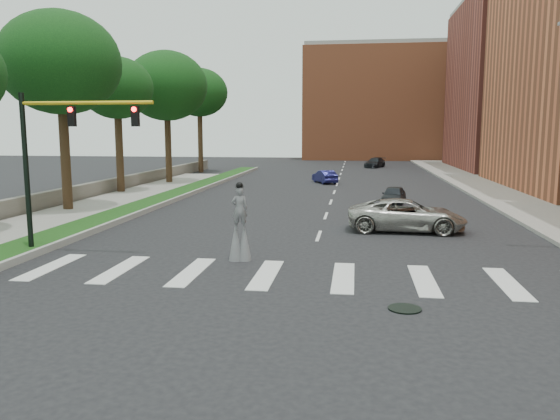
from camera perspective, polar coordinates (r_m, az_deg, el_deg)
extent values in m
plane|color=black|center=(17.26, 2.26, -7.78)|extent=(160.00, 160.00, 0.00)
cube|color=#143D11|center=(39.06, -11.78, 1.30)|extent=(2.00, 60.00, 0.25)
cube|color=gray|center=(38.72, -10.31, 1.31)|extent=(0.20, 60.00, 0.28)
cube|color=gray|center=(31.37, -23.12, -0.96)|extent=(4.00, 60.00, 0.18)
cube|color=gray|center=(43.16, 22.47, 1.45)|extent=(5.00, 90.00, 0.18)
cube|color=#615C53|center=(42.97, -17.83, 2.27)|extent=(0.50, 56.00, 1.10)
cylinder|color=black|center=(15.33, 12.90, -10.01)|extent=(0.90, 0.90, 0.04)
cube|color=brown|center=(73.58, 24.50, 11.66)|extent=(16.00, 22.00, 20.00)
cube|color=#C3643D|center=(94.70, 10.73, 10.74)|extent=(26.00, 14.00, 18.00)
cylinder|color=black|center=(23.28, -24.97, 3.40)|extent=(0.20, 0.20, 6.20)
cylinder|color=gold|center=(21.94, -19.59, 10.50)|extent=(5.20, 0.14, 0.14)
cube|color=black|center=(22.20, -20.92, 9.11)|extent=(0.28, 0.18, 0.75)
cylinder|color=#FF0C0C|center=(22.12, -21.08, 9.76)|extent=(0.18, 0.06, 0.18)
cube|color=black|center=(21.13, -14.89, 9.45)|extent=(0.28, 0.18, 0.75)
cylinder|color=#FF0C0C|center=(21.04, -15.02, 10.13)|extent=(0.18, 0.06, 0.18)
cylinder|color=#322114|center=(20.28, -3.75, -3.70)|extent=(0.07, 0.07, 1.13)
cylinder|color=#322114|center=(20.27, -4.65, -3.71)|extent=(0.07, 0.07, 1.13)
cone|color=#5C5C60|center=(20.25, -3.75, -3.31)|extent=(0.52, 0.52, 1.42)
cone|color=#5C5C60|center=(20.24, -4.66, -3.32)|extent=(0.52, 0.52, 1.42)
imported|color=#5C5C60|center=(20.03, -4.24, 0.13)|extent=(0.66, 0.51, 1.60)
sphere|color=black|center=(19.93, -4.27, 2.58)|extent=(0.26, 0.26, 0.26)
cylinder|color=black|center=(19.93, -4.27, 2.43)|extent=(0.34, 0.34, 0.02)
cube|color=yellow|center=(20.11, -4.26, 1.42)|extent=(0.22, 0.05, 0.10)
imported|color=#AAA8A1|center=(26.74, 13.09, -0.53)|extent=(5.63, 2.75, 1.54)
imported|color=black|center=(36.25, 11.79, 1.51)|extent=(2.01, 3.67, 1.18)
imported|color=navy|center=(49.97, 4.69, 3.49)|extent=(2.63, 3.79, 1.19)
imported|color=black|center=(71.94, 9.89, 4.90)|extent=(3.19, 4.65, 1.25)
cylinder|color=#322114|center=(34.39, -21.54, 5.51)|extent=(0.56, 0.56, 6.88)
ellipsoid|color=black|center=(34.57, -22.01, 14.08)|extent=(6.90, 6.90, 5.87)
cylinder|color=#322114|center=(43.02, -16.43, 5.98)|extent=(0.56, 0.56, 6.55)
ellipsoid|color=black|center=(43.10, -16.69, 12.13)|extent=(5.38, 5.38, 4.57)
cylinder|color=#322114|center=(49.93, -11.60, 6.61)|extent=(0.56, 0.56, 6.86)
ellipsoid|color=black|center=(50.06, -11.78, 12.59)|extent=(7.17, 7.17, 6.09)
cylinder|color=#322114|center=(63.22, -8.32, 7.27)|extent=(0.56, 0.56, 7.41)
ellipsoid|color=black|center=(63.35, -8.43, 12.06)|extent=(6.36, 6.36, 5.40)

